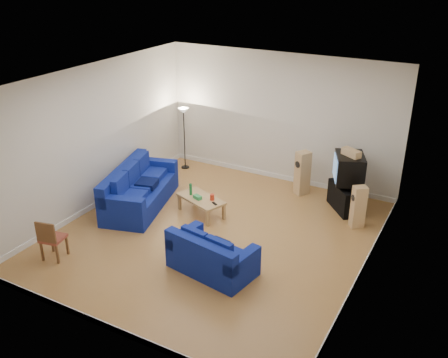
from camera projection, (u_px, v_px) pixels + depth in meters
The scene contains 16 objects.
room at pixel (214, 165), 9.59m from camera, with size 6.01×6.51×3.21m.
sofa_three_seat at pixel (138, 192), 11.30m from camera, with size 1.64×2.57×0.92m.
sofa_loveseat at pixel (211, 258), 8.93m from camera, with size 1.65×1.10×0.76m.
coffee_table at pixel (201, 200), 10.90m from camera, with size 1.23×0.90×0.40m.
bottle at pixel (191, 189), 10.97m from camera, with size 0.06×0.06×0.27m, color #197233.
tissue_box at pixel (197, 197), 10.82m from camera, with size 0.20×0.11×0.08m, color green.
red_canister at pixel (212, 197), 10.76m from camera, with size 0.10×0.10×0.13m, color red.
remote at pixel (215, 203), 10.61m from camera, with size 0.15×0.05×0.02m, color black.
tv_stand at pixel (347, 198), 11.14m from camera, with size 0.95×0.53×0.58m, color black.
av_receiver at pixel (349, 184), 10.99m from camera, with size 0.43×0.35×0.10m, color black.
television at pixel (349, 168), 10.88m from camera, with size 0.85×0.97×0.62m.
centre_speaker at pixel (351, 153), 10.67m from camera, with size 0.44×0.18×0.15m, color tan.
speaker_left at pixel (302, 173), 11.79m from camera, with size 0.37×0.40×1.06m.
speaker_right at pixel (358, 207), 10.36m from camera, with size 0.35×0.34×0.92m.
floor_lamp at pixel (184, 119), 12.89m from camera, with size 0.28×0.28×1.66m.
dining_chair at pixel (51, 238), 9.23m from camera, with size 0.47×0.47×0.83m.
Camera 1 is at (4.42, -7.67, 5.25)m, focal length 40.00 mm.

